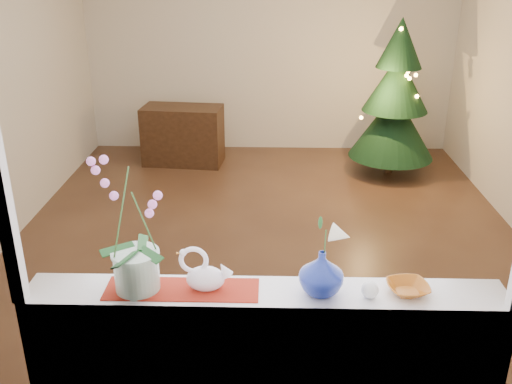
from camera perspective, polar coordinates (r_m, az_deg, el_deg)
ground at (r=5.14m, az=1.18°, el=-4.26°), size 5.00×5.00×0.00m
wall_back at (r=7.15m, az=1.42°, el=14.82°), size 4.50×0.10×2.70m
wall_front at (r=2.31m, az=0.97°, el=-2.59°), size 4.50×0.10×2.70m
windowsill at (r=2.64m, az=0.93°, el=-10.24°), size 2.20×0.26×0.04m
window_frame at (r=2.21m, az=1.03°, el=5.98°), size 2.22×0.06×1.60m
runner at (r=2.66m, az=-7.41°, el=-9.62°), size 0.70×0.20×0.01m
orchid_pot at (r=2.54m, az=-12.24°, el=-3.39°), size 0.26×0.26×0.64m
swan at (r=2.60m, az=-5.11°, el=-7.75°), size 0.26×0.17×0.20m
blue_vase at (r=2.57m, az=6.57°, el=-7.72°), size 0.27×0.27×0.24m
lily at (r=2.47m, az=6.79°, el=-3.50°), size 0.13×0.08×0.18m
paperweight at (r=2.61m, az=11.32°, el=-9.57°), size 0.09×0.09×0.08m
amber_dish at (r=2.69m, az=14.94°, el=-9.35°), size 0.18×0.18×0.04m
xmas_tree at (r=6.52m, az=13.76°, el=9.07°), size 1.07×1.07×1.73m
side_table at (r=6.85m, az=-7.30°, el=5.65°), size 0.96×0.55×0.69m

